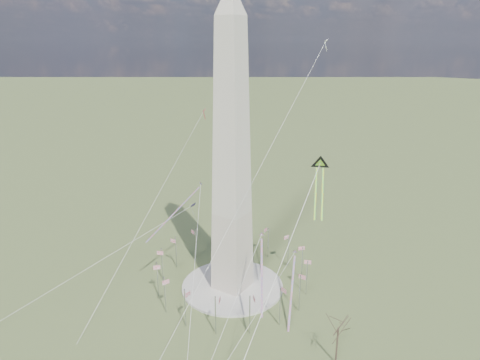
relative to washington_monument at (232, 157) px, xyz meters
The scene contains 12 objects.
ground 47.95m from the washington_monument, ahead, with size 2000.00×2000.00×0.00m, color #4B572B.
plaza 47.55m from the washington_monument, ahead, with size 36.00×36.00×0.80m, color #B3AAA3.
washington_monument is the anchor object (origin of this frame).
flagpole_ring 40.68m from the washington_monument, 169.63° to the right, with size 54.40×54.40×13.00m.
tree_near 59.49m from the washington_monument, 19.96° to the right, with size 9.65×9.65×16.89m.
kite_delta_black 29.54m from the washington_monument, ahead, with size 10.55×17.31×14.25m.
kite_diamond_purple 36.92m from the washington_monument, 158.66° to the left, with size 1.86×2.76×8.20m.
kite_streamer_left 34.42m from the washington_monument, 31.86° to the right, with size 12.66×20.14×15.53m.
kite_streamer_mid 24.69m from the washington_monument, 160.86° to the right, with size 7.59×23.19×16.26m.
kite_streamer_right 44.32m from the washington_monument, ahead, with size 10.28×22.71×16.44m.
kite_small_red 58.44m from the washington_monument, 135.79° to the left, with size 1.95×1.70×5.04m.
kite_small_white 54.85m from the washington_monument, 70.64° to the left, with size 1.15×1.87×4.26m.
Camera 1 is at (73.94, -110.59, 84.15)m, focal length 32.00 mm.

